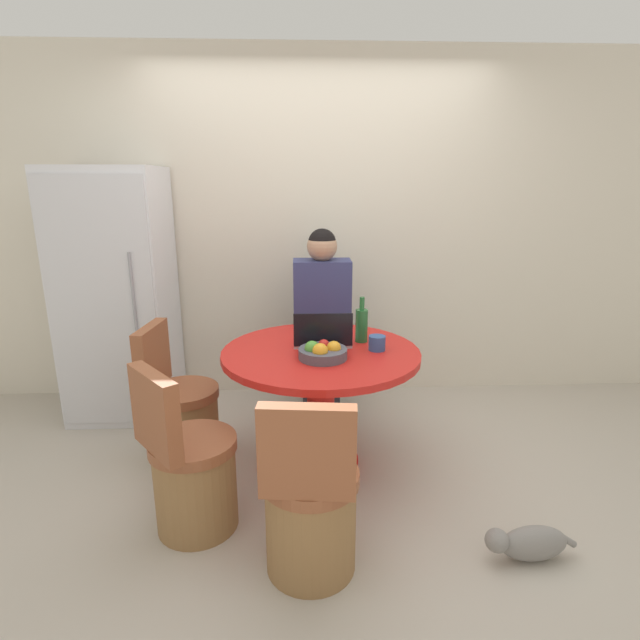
# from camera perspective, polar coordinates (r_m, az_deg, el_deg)

# --- Properties ---
(ground_plane) EXTENTS (12.00, 12.00, 0.00)m
(ground_plane) POSITION_cam_1_polar(r_m,az_deg,el_deg) (2.99, 0.93, -18.11)
(ground_plane) COLOR #B2A899
(wall_back) EXTENTS (7.00, 0.06, 2.60)m
(wall_back) POSITION_cam_1_polar(r_m,az_deg,el_deg) (3.88, -0.20, 10.25)
(wall_back) COLOR beige
(wall_back) RESTS_ON ground_plane
(refrigerator) EXTENTS (0.71, 0.64, 1.76)m
(refrigerator) POSITION_cam_1_polar(r_m,az_deg,el_deg) (3.80, -22.08, 2.57)
(refrigerator) COLOR silver
(refrigerator) RESTS_ON ground_plane
(dining_table) EXTENTS (1.13, 1.13, 0.74)m
(dining_table) POSITION_cam_1_polar(r_m,az_deg,el_deg) (2.90, 0.09, -6.92)
(dining_table) COLOR red
(dining_table) RESTS_ON ground_plane
(chair_near_camera) EXTENTS (0.42, 0.43, 0.86)m
(chair_near_camera) POSITION_cam_1_polar(r_m,az_deg,el_deg) (2.30, -1.11, -21.07)
(chair_near_camera) COLOR olive
(chair_near_camera) RESTS_ON ground_plane
(chair_near_left_corner) EXTENTS (0.49, 0.48, 0.86)m
(chair_near_left_corner) POSITION_cam_1_polar(r_m,az_deg,el_deg) (2.60, -14.49, -16.75)
(chair_near_left_corner) COLOR olive
(chair_near_left_corner) RESTS_ON ground_plane
(chair_left_side) EXTENTS (0.43, 0.42, 0.86)m
(chair_left_side) POSITION_cam_1_polar(r_m,az_deg,el_deg) (3.17, -15.51, -10.60)
(chair_left_side) COLOR olive
(chair_left_side) RESTS_ON ground_plane
(person_seated) EXTENTS (0.40, 0.37, 1.35)m
(person_seated) POSITION_cam_1_polar(r_m,az_deg,el_deg) (3.59, 0.20, 0.79)
(person_seated) COLOR #2D2D38
(person_seated) RESTS_ON ground_plane
(laptop) EXTENTS (0.34, 0.22, 0.21)m
(laptop) POSITION_cam_1_polar(r_m,az_deg,el_deg) (2.91, 0.30, -2.05)
(laptop) COLOR #B7B7BC
(laptop) RESTS_ON dining_table
(fruit_bowl) EXTENTS (0.26, 0.26, 0.10)m
(fruit_bowl) POSITION_cam_1_polar(r_m,az_deg,el_deg) (2.69, 0.28, -3.67)
(fruit_bowl) COLOR #4C4C56
(fruit_bowl) RESTS_ON dining_table
(coffee_cup) EXTENTS (0.09, 0.09, 0.08)m
(coffee_cup) POSITION_cam_1_polar(r_m,az_deg,el_deg) (2.84, 6.54, -2.63)
(coffee_cup) COLOR #2D4C84
(coffee_cup) RESTS_ON dining_table
(bottle) EXTENTS (0.07, 0.07, 0.27)m
(bottle) POSITION_cam_1_polar(r_m,az_deg,el_deg) (2.97, 4.77, -0.51)
(bottle) COLOR #23602D
(bottle) RESTS_ON dining_table
(cat) EXTENTS (0.44, 0.14, 0.17)m
(cat) POSITION_cam_1_polar(r_m,az_deg,el_deg) (2.64, 22.72, -22.42)
(cat) COLOR gray
(cat) RESTS_ON ground_plane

